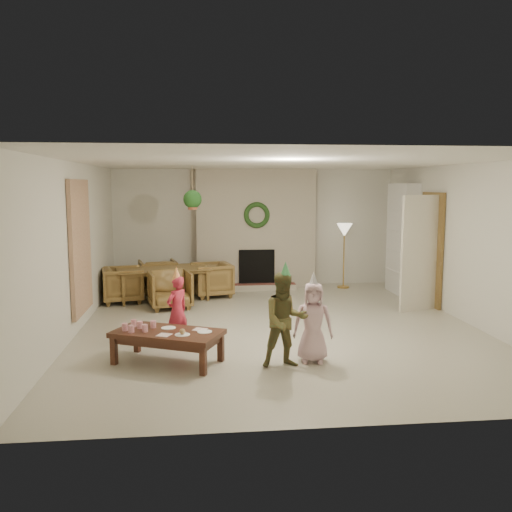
{
  "coord_description": "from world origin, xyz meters",
  "views": [
    {
      "loc": [
        -1.19,
        -7.98,
        2.16
      ],
      "look_at": [
        -0.3,
        0.4,
        1.05
      ],
      "focal_mm": 37.65,
      "sensor_mm": 36.0,
      "label": 1
    }
  ],
  "objects": [
    {
      "name": "floor",
      "position": [
        0.0,
        0.0,
        0.0
      ],
      "size": [
        7.0,
        7.0,
        0.0
      ],
      "primitive_type": "plane",
      "color": "#B7B29E",
      "rests_on": "ground"
    },
    {
      "name": "ceiling",
      "position": [
        0.0,
        0.0,
        2.5
      ],
      "size": [
        7.0,
        7.0,
        0.0
      ],
      "primitive_type": "plane",
      "rotation": [
        3.14,
        0.0,
        0.0
      ],
      "color": "white",
      "rests_on": "wall_back"
    },
    {
      "name": "wall_back",
      "position": [
        0.0,
        3.5,
        1.25
      ],
      "size": [
        7.0,
        0.0,
        7.0
      ],
      "primitive_type": "plane",
      "rotation": [
        1.57,
        0.0,
        0.0
      ],
      "color": "silver",
      "rests_on": "floor"
    },
    {
      "name": "wall_front",
      "position": [
        0.0,
        -3.5,
        1.25
      ],
      "size": [
        7.0,
        0.0,
        7.0
      ],
      "primitive_type": "plane",
      "rotation": [
        -1.57,
        0.0,
        0.0
      ],
      "color": "silver",
      "rests_on": "floor"
    },
    {
      "name": "wall_left",
      "position": [
        -3.0,
        0.0,
        1.25
      ],
      "size": [
        0.0,
        7.0,
        7.0
      ],
      "primitive_type": "plane",
      "rotation": [
        1.57,
        0.0,
        1.57
      ],
      "color": "silver",
      "rests_on": "floor"
    },
    {
      "name": "wall_right",
      "position": [
        3.0,
        0.0,
        1.25
      ],
      "size": [
        0.0,
        7.0,
        7.0
      ],
      "primitive_type": "plane",
      "rotation": [
        1.57,
        0.0,
        -1.57
      ],
      "color": "silver",
      "rests_on": "floor"
    },
    {
      "name": "fireplace_mass",
      "position": [
        0.0,
        3.3,
        1.25
      ],
      "size": [
        2.5,
        0.4,
        2.5
      ],
      "primitive_type": "cube",
      "color": "#571E17",
      "rests_on": "floor"
    },
    {
      "name": "fireplace_hearth",
      "position": [
        0.0,
        2.95,
        0.06
      ],
      "size": [
        1.6,
        0.3,
        0.12
      ],
      "primitive_type": "cube",
      "color": "maroon",
      "rests_on": "floor"
    },
    {
      "name": "fireplace_firebox",
      "position": [
        0.0,
        3.12,
        0.45
      ],
      "size": [
        0.75,
        0.12,
        0.75
      ],
      "primitive_type": "cube",
      "color": "black",
      "rests_on": "floor"
    },
    {
      "name": "fireplace_wreath",
      "position": [
        0.0,
        3.07,
        1.55
      ],
      "size": [
        0.54,
        0.1,
        0.54
      ],
      "primitive_type": "torus",
      "rotation": [
        1.57,
        0.0,
        0.0
      ],
      "color": "#1C4218",
      "rests_on": "fireplace_mass"
    },
    {
      "name": "floor_lamp_base",
      "position": [
        1.85,
        3.0,
        0.01
      ],
      "size": [
        0.26,
        0.26,
        0.03
      ],
      "primitive_type": "cylinder",
      "color": "gold",
      "rests_on": "floor"
    },
    {
      "name": "floor_lamp_post",
      "position": [
        1.85,
        3.0,
        0.64
      ],
      "size": [
        0.03,
        0.03,
        1.23
      ],
      "primitive_type": "cylinder",
      "color": "gold",
      "rests_on": "floor"
    },
    {
      "name": "floor_lamp_shade",
      "position": [
        1.85,
        3.0,
        1.23
      ],
      "size": [
        0.33,
        0.33,
        0.27
      ],
      "primitive_type": "cone",
      "rotation": [
        3.14,
        0.0,
        0.0
      ],
      "color": "beige",
      "rests_on": "floor_lamp_post"
    },
    {
      "name": "bookshelf_carcass",
      "position": [
        2.84,
        2.3,
        1.1
      ],
      "size": [
        0.3,
        1.0,
        2.2
      ],
      "primitive_type": "cube",
      "color": "white",
      "rests_on": "floor"
    },
    {
      "name": "bookshelf_shelf_a",
      "position": [
        2.82,
        2.3,
        0.45
      ],
      "size": [
        0.3,
        0.92,
        0.03
      ],
      "primitive_type": "cube",
      "color": "white",
      "rests_on": "bookshelf_carcass"
    },
    {
      "name": "bookshelf_shelf_b",
      "position": [
        2.82,
        2.3,
        0.85
      ],
      "size": [
        0.3,
        0.92,
        0.03
      ],
      "primitive_type": "cube",
      "color": "white",
      "rests_on": "bookshelf_carcass"
    },
    {
      "name": "bookshelf_shelf_c",
      "position": [
        2.82,
        2.3,
        1.25
      ],
      "size": [
        0.3,
        0.92,
        0.03
      ],
      "primitive_type": "cube",
      "color": "white",
      "rests_on": "bookshelf_carcass"
    },
    {
      "name": "bookshelf_shelf_d",
      "position": [
        2.82,
        2.3,
        1.65
      ],
      "size": [
        0.3,
        0.92,
        0.03
      ],
      "primitive_type": "cube",
      "color": "white",
      "rests_on": "bookshelf_carcass"
    },
    {
      "name": "books_row_lower",
      "position": [
        2.8,
        2.15,
        0.59
      ],
      "size": [
        0.2,
        0.4,
        0.24
      ],
      "primitive_type": "cube",
      "color": "#B32139",
      "rests_on": "bookshelf_shelf_a"
    },
    {
      "name": "books_row_mid",
      "position": [
        2.8,
        2.35,
        0.99
      ],
      "size": [
        0.2,
        0.44,
        0.24
      ],
      "primitive_type": "cube",
      "color": "navy",
      "rests_on": "bookshelf_shelf_b"
    },
    {
      "name": "books_row_upper",
      "position": [
        2.8,
        2.2,
        1.38
      ],
      "size": [
        0.2,
        0.36,
        0.22
      ],
      "primitive_type": "cube",
      "color": "#9E7222",
      "rests_on": "bookshelf_shelf_c"
    },
    {
      "name": "door_frame",
      "position": [
        2.96,
        1.2,
        1.02
      ],
      "size": [
        0.05,
        0.86,
        2.04
      ],
      "primitive_type": "cube",
      "color": "brown",
      "rests_on": "floor"
    },
    {
      "name": "door_leaf",
      "position": [
        2.58,
        0.82,
        1.0
      ],
      "size": [
        0.77,
        0.32,
        2.0
      ],
      "primitive_type": "cube",
      "rotation": [
        0.0,
        0.0,
        -1.22
      ],
      "color": "beige",
      "rests_on": "floor"
    },
    {
      "name": "curtain_panel",
      "position": [
        -2.96,
        0.2,
        1.25
      ],
      "size": [
        0.06,
        1.2,
        2.0
      ],
      "primitive_type": "cube",
      "color": "#C9B08E",
      "rests_on": "wall_left"
    },
    {
      "name": "dining_table",
      "position": [
        -1.88,
        2.18,
        0.3
      ],
      "size": [
        1.88,
        1.3,
        0.6
      ],
      "primitive_type": "imported",
      "rotation": [
        0.0,
        0.0,
        0.21
      ],
      "color": "brown",
      "rests_on": "floor"
    },
    {
      "name": "dining_chair_near",
      "position": [
        -1.72,
        1.44,
        0.33
      ],
      "size": [
        0.85,
        0.87,
        0.67
      ],
      "primitive_type": "imported",
      "rotation": [
        0.0,
        0.0,
        0.21
      ],
      "color": "brown",
      "rests_on": "floor"
    },
    {
      "name": "dining_chair_far",
      "position": [
        -2.04,
        2.91,
        0.33
      ],
      "size": [
        0.85,
        0.87,
        0.67
      ],
      "primitive_type": "imported",
      "rotation": [
        0.0,
        0.0,
        3.36
      ],
      "color": "brown",
      "rests_on": "floor"
    },
    {
      "name": "dining_chair_left",
      "position": [
        -2.61,
        2.02,
        0.33
      ],
      "size": [
        0.87,
        0.85,
        0.67
      ],
      "primitive_type": "imported",
      "rotation": [
        0.0,
        0.0,
        1.79
      ],
      "color": "brown",
      "rests_on": "floor"
    },
    {
      "name": "dining_chair_right",
      "position": [
        -0.96,
        2.38,
        0.33
      ],
      "size": [
        0.87,
        0.85,
        0.67
      ],
      "primitive_type": "imported",
      "rotation": [
        0.0,
        0.0,
        -1.36
      ],
      "color": "brown",
      "rests_on": "floor"
    },
    {
      "name": "hanging_plant_cord",
      "position": [
        -1.3,
        1.5,
        2.15
      ],
      "size": [
        0.01,
        0.01,
        0.7
      ],
      "primitive_type": "cylinder",
      "color": "tan",
      "rests_on": "ceiling"
    },
    {
      "name": "hanging_plant_pot",
      "position": [
        -1.3,
        1.5,
        1.8
      ],
      "size": [
        0.16,
        0.16,
        0.12
      ],
      "primitive_type": "cylinder",
      "color": "#9F4F33",
      "rests_on": "hanging_plant_cord"
    },
    {
      "name": "hanging_plant_foliage",
      "position": [
        -1.3,
        1.5,
        1.92
      ],
      "size": [
        0.32,
        0.32,
        0.32
      ],
      "primitive_type": "sphere",
      "color": "#184517",
      "rests_on": "hanging_plant_pot"
    },
    {
      "name": "coffee_table_top",
      "position": [
        -1.59,
        -1.54,
        0.37
      ],
      "size": [
        1.45,
        1.13,
        0.06
      ],
      "primitive_type": "cube",
      "rotation": [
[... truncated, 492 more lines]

